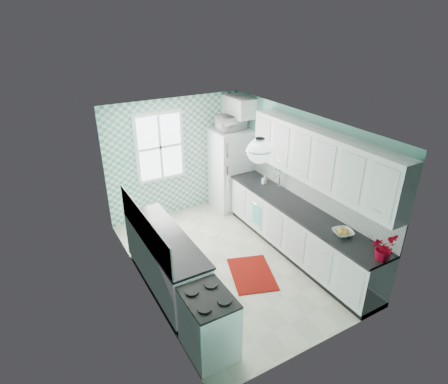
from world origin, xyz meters
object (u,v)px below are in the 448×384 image
fruit_bowl (343,233)px  potted_plant (383,248)px  fridge (231,169)px  stove (209,323)px  microwave (231,123)px  sink (271,190)px  ceiling_light (259,151)px

fruit_bowl → potted_plant: 0.72m
potted_plant → fruit_bowl: bearing=90.0°
fridge → stove: bearing=-124.1°
potted_plant → microwave: bearing=91.3°
fridge → microwave: 1.05m
sink → fruit_bowl: 1.85m
sink → potted_plant: sink is taller
potted_plant → microwave: size_ratio=0.65×
sink → microwave: (-0.09, 1.36, 1.01)m
microwave → ceiling_light: bearing=63.6°
stove → microwave: size_ratio=1.53×
fridge → sink: bearing=-85.6°
ceiling_light → fruit_bowl: ceiling_light is taller
fridge → fruit_bowl: size_ratio=5.90×
fruit_bowl → fridge: bearing=91.6°
fridge → microwave: size_ratio=3.14×
stove → potted_plant: (2.40, -0.57, 0.67)m
sink → potted_plant: bearing=-93.2°
fridge → stove: fridge is taller
sink → microwave: bearing=90.8°
ceiling_light → stove: ceiling_light is taller
fruit_bowl → potted_plant: potted_plant is taller
fruit_bowl → potted_plant: bearing=-90.0°
ceiling_light → fruit_bowl: bearing=-26.6°
ceiling_light → microwave: ceiling_light is taller
stove → fruit_bowl: (2.40, 0.14, 0.52)m
microwave → fridge: bearing=50.2°
ceiling_light → potted_plant: ceiling_light is taller
stove → microwave: microwave is taller
ceiling_light → potted_plant: size_ratio=0.95×
ceiling_light → sink: (1.20, 1.25, -1.39)m
microwave → potted_plant: bearing=87.9°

